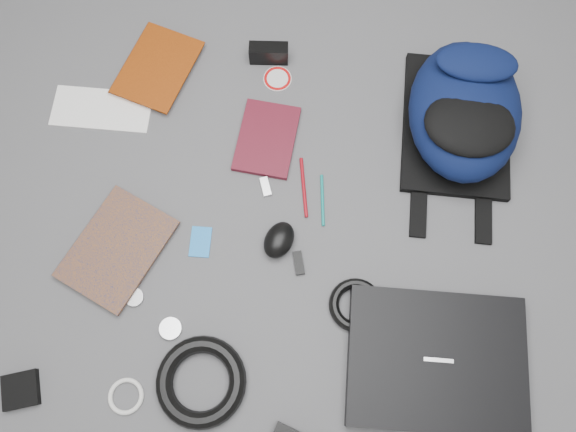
# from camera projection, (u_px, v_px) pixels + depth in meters

# --- Properties ---
(ground) EXTENTS (4.00, 4.00, 0.00)m
(ground) POSITION_uv_depth(u_px,v_px,m) (288.00, 219.00, 1.35)
(ground) COLOR #4F4F51
(ground) RESTS_ON ground
(backpack) EXTENTS (0.30, 0.42, 0.17)m
(backpack) POSITION_uv_depth(u_px,v_px,m) (465.00, 110.00, 1.34)
(backpack) COLOR black
(backpack) RESTS_ON ground
(laptop) EXTENTS (0.40, 0.32, 0.04)m
(laptop) POSITION_uv_depth(u_px,v_px,m) (436.00, 361.00, 1.23)
(laptop) COLOR black
(laptop) RESTS_ON ground
(textbook_red) EXTENTS (0.22, 0.26, 0.02)m
(textbook_red) POSITION_uv_depth(u_px,v_px,m) (129.00, 57.00, 1.48)
(textbook_red) COLOR #752A06
(textbook_red) RESTS_ON ground
(comic_book) EXTENTS (0.27, 0.31, 0.02)m
(comic_book) POSITION_uv_depth(u_px,v_px,m) (85.00, 230.00, 1.33)
(comic_book) COLOR #B45E0C
(comic_book) RESTS_ON ground
(envelope) EXTENTS (0.26, 0.13, 0.00)m
(envelope) POSITION_uv_depth(u_px,v_px,m) (102.00, 109.00, 1.44)
(envelope) COLOR white
(envelope) RESTS_ON ground
(dvd_case) EXTENTS (0.15, 0.20, 0.02)m
(dvd_case) POSITION_uv_depth(u_px,v_px,m) (267.00, 139.00, 1.41)
(dvd_case) COLOR #440D17
(dvd_case) RESTS_ON ground
(compact_camera) EXTENTS (0.10, 0.05, 0.06)m
(compact_camera) POSITION_uv_depth(u_px,v_px,m) (269.00, 53.00, 1.46)
(compact_camera) COLOR black
(compact_camera) RESTS_ON ground
(sticker_disc) EXTENTS (0.09, 0.09, 0.00)m
(sticker_disc) POSITION_uv_depth(u_px,v_px,m) (277.00, 79.00, 1.47)
(sticker_disc) COLOR silver
(sticker_disc) RESTS_ON ground
(pen_teal) EXTENTS (0.03, 0.13, 0.01)m
(pen_teal) POSITION_uv_depth(u_px,v_px,m) (322.00, 200.00, 1.36)
(pen_teal) COLOR #0D7D78
(pen_teal) RESTS_ON ground
(pen_red) EXTENTS (0.04, 0.15, 0.01)m
(pen_red) POSITION_uv_depth(u_px,v_px,m) (304.00, 187.00, 1.37)
(pen_red) COLOR maroon
(pen_red) RESTS_ON ground
(id_badge) EXTENTS (0.05, 0.08, 0.00)m
(id_badge) POSITION_uv_depth(u_px,v_px,m) (200.00, 242.00, 1.33)
(id_badge) COLOR #1D7ED9
(id_badge) RESTS_ON ground
(usb_black) EXTENTS (0.04, 0.06, 0.01)m
(usb_black) POSITION_uv_depth(u_px,v_px,m) (299.00, 263.00, 1.31)
(usb_black) COLOR black
(usb_black) RESTS_ON ground
(usb_silver) EXTENTS (0.04, 0.05, 0.01)m
(usb_silver) POSITION_uv_depth(u_px,v_px,m) (266.00, 187.00, 1.37)
(usb_silver) COLOR silver
(usb_silver) RESTS_ON ground
(mouse) EXTENTS (0.09, 0.11, 0.05)m
(mouse) POSITION_uv_depth(u_px,v_px,m) (279.00, 240.00, 1.31)
(mouse) COLOR black
(mouse) RESTS_ON ground
(headphone_left) EXTENTS (0.05, 0.05, 0.01)m
(headphone_left) POSITION_uv_depth(u_px,v_px,m) (135.00, 297.00, 1.29)
(headphone_left) COLOR #A6A6A8
(headphone_left) RESTS_ON ground
(headphone_right) EXTENTS (0.06, 0.06, 0.01)m
(headphone_right) POSITION_uv_depth(u_px,v_px,m) (171.00, 329.00, 1.27)
(headphone_right) COLOR silver
(headphone_right) RESTS_ON ground
(cable_coil) EXTENTS (0.14, 0.14, 0.02)m
(cable_coil) POSITION_uv_depth(u_px,v_px,m) (356.00, 305.00, 1.28)
(cable_coil) COLOR black
(cable_coil) RESTS_ON ground
(power_cord_coil) EXTENTS (0.25, 0.25, 0.04)m
(power_cord_coil) POSITION_uv_depth(u_px,v_px,m) (201.00, 382.00, 1.22)
(power_cord_coil) COLOR black
(power_cord_coil) RESTS_ON ground
(pouch) EXTENTS (0.10, 0.10, 0.02)m
(pouch) POSITION_uv_depth(u_px,v_px,m) (21.00, 390.00, 1.22)
(pouch) COLOR black
(pouch) RESTS_ON ground
(white_cable_coil) EXTENTS (0.09, 0.09, 0.01)m
(white_cable_coil) POSITION_uv_depth(u_px,v_px,m) (126.00, 396.00, 1.22)
(white_cable_coil) COLOR silver
(white_cable_coil) RESTS_ON ground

